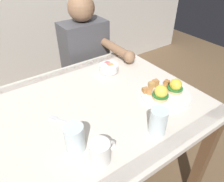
# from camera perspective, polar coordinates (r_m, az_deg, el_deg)

# --- Properties ---
(dining_table) EXTENTS (1.20, 0.90, 0.74)m
(dining_table) POSITION_cam_1_polar(r_m,az_deg,el_deg) (1.13, -6.84, -8.79)
(dining_table) COLOR silver
(dining_table) RESTS_ON ground_plane
(eggs_benedict_plate) EXTENTS (0.27, 0.27, 0.09)m
(eggs_benedict_plate) POSITION_cam_1_polar(r_m,az_deg,el_deg) (1.16, 14.33, -0.24)
(eggs_benedict_plate) COLOR white
(eggs_benedict_plate) RESTS_ON dining_table
(fruit_bowl) EXTENTS (0.12, 0.12, 0.06)m
(fruit_bowl) POSITION_cam_1_polar(r_m,az_deg,el_deg) (1.33, -0.88, 6.26)
(fruit_bowl) COLOR white
(fruit_bowl) RESTS_ON dining_table
(coffee_mug) EXTENTS (0.11, 0.08, 0.09)m
(coffee_mug) POSITION_cam_1_polar(r_m,az_deg,el_deg) (0.81, -3.16, -16.04)
(coffee_mug) COLOR white
(coffee_mug) RESTS_ON dining_table
(fork) EXTENTS (0.10, 0.14, 0.00)m
(fork) POSITION_cam_1_polar(r_m,az_deg,el_deg) (1.01, -13.36, -7.76)
(fork) COLOR silver
(fork) RESTS_ON dining_table
(water_glass_near) EXTENTS (0.07, 0.07, 0.12)m
(water_glass_near) POSITION_cam_1_polar(r_m,az_deg,el_deg) (0.92, 12.34, -8.45)
(water_glass_near) COLOR silver
(water_glass_near) RESTS_ON dining_table
(water_glass_far) EXTENTS (0.08, 0.08, 0.12)m
(water_glass_far) POSITION_cam_1_polar(r_m,az_deg,el_deg) (0.86, -10.02, -12.77)
(water_glass_far) COLOR silver
(water_glass_far) RESTS_ON dining_table
(diner_person) EXTENTS (0.34, 0.54, 1.14)m
(diner_person) POSITION_cam_1_polar(r_m,az_deg,el_deg) (1.69, -6.64, 8.21)
(diner_person) COLOR #33333D
(diner_person) RESTS_ON ground_plane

